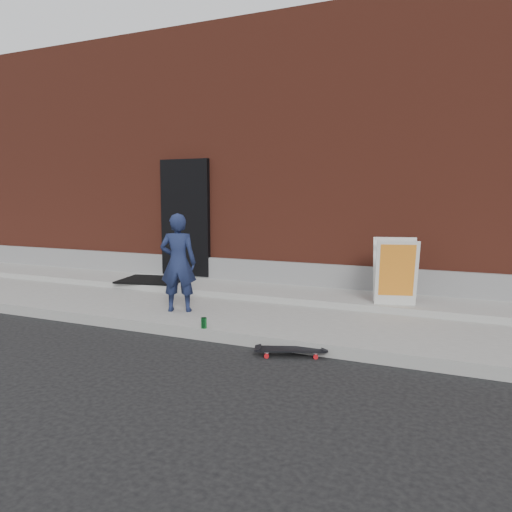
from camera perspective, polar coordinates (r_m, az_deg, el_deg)
The scene contains 9 objects.
ground at distance 6.22m, azimuth -2.00°, elevation -10.19°, with size 80.00×80.00×0.00m, color black.
sidewalk at distance 7.53m, azimuth 3.08°, elevation -6.57°, with size 20.00×3.00×0.15m, color gray.
apron at distance 8.33m, azimuth 5.32°, elevation -4.40°, with size 20.00×1.20×0.10m, color gray.
building at distance 12.62m, azimuth 12.32°, elevation 9.79°, with size 20.00×8.10×5.00m.
child at distance 7.30m, azimuth -8.89°, elevation -0.75°, with size 0.52×0.34×1.43m, color #182143.
skateboard at distance 5.82m, azimuth 4.01°, elevation -10.66°, with size 0.82×0.48×0.09m.
pizza_sign at distance 7.56m, azimuth 15.60°, elevation -1.63°, with size 0.75×0.82×0.98m.
soda_can at distance 6.44m, azimuth -5.98°, elevation -7.61°, with size 0.07×0.07×0.14m, color #187A30.
doormat at distance 9.51m, azimuth -11.76°, elevation -2.69°, with size 1.13×0.92×0.03m, color black.
Camera 1 is at (2.63, -5.33, 1.83)m, focal length 35.00 mm.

